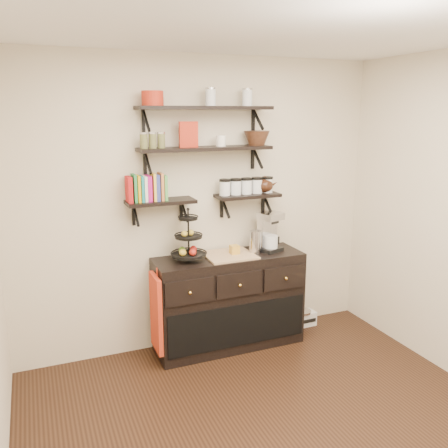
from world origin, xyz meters
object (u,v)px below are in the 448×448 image
Objects in this scene: coffee_maker at (269,232)px; radio at (302,318)px; fruit_stand at (189,244)px; sideboard at (229,301)px.

radio is (0.45, 0.07, -1.00)m from coffee_maker.
radio is (1.27, 0.09, -0.98)m from fruit_stand.
coffee_maker is (0.81, 0.02, 0.02)m from fruit_stand.
radio is at bearing -11.14° from coffee_maker.
fruit_stand reaches higher than sideboard.
sideboard is 0.72m from fruit_stand.
sideboard is 0.76m from coffee_maker.
coffee_maker is at bearing -172.81° from radio.
sideboard is 0.96m from radio.
sideboard is 3.72× the size of coffee_maker.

